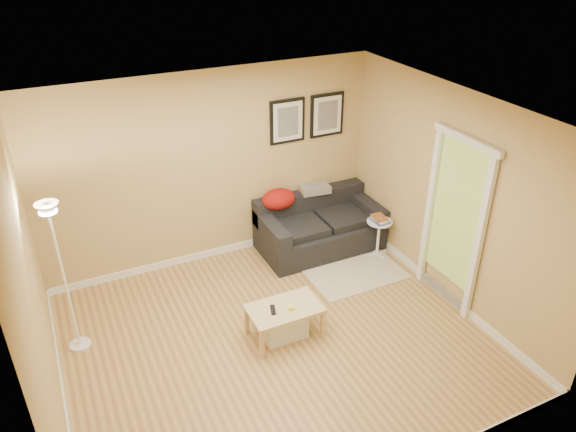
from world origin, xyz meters
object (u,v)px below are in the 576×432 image
object	(u,v)px
coffee_table	(285,322)
sofa	(320,225)
book_stack	(380,219)
storage_bin	(283,324)
side_table	(378,238)
floor_lamp	(65,283)

from	to	relation	value
coffee_table	sofa	bearing A→B (deg)	31.95
sofa	book_stack	xyz separation A→B (m)	(0.63, -0.52, 0.20)
sofa	book_stack	distance (m)	0.84
coffee_table	storage_bin	distance (m)	0.05
side_table	book_stack	bearing A→B (deg)	-152.55
coffee_table	book_stack	xyz separation A→B (m)	(1.89, 0.97, 0.37)
side_table	book_stack	world-z (taller)	book_stack
storage_bin	side_table	bearing A→B (deg)	26.46
side_table	sofa	bearing A→B (deg)	141.33
side_table	floor_lamp	bearing A→B (deg)	-177.99
storage_bin	side_table	distance (m)	2.14
book_stack	floor_lamp	bearing A→B (deg)	167.22
sofa	floor_lamp	bearing A→B (deg)	-169.07
sofa	floor_lamp	distance (m)	3.47
storage_bin	floor_lamp	size ratio (longest dim) A/B	0.28
sofa	floor_lamp	xyz separation A→B (m)	(-3.38, -0.65, 0.47)
storage_bin	book_stack	size ratio (longest dim) A/B	2.04
side_table	floor_lamp	world-z (taller)	floor_lamp
floor_lamp	side_table	bearing A→B (deg)	2.01
coffee_table	floor_lamp	bearing A→B (deg)	140.68
floor_lamp	sofa	bearing A→B (deg)	10.93
sofa	book_stack	size ratio (longest dim) A/B	6.82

